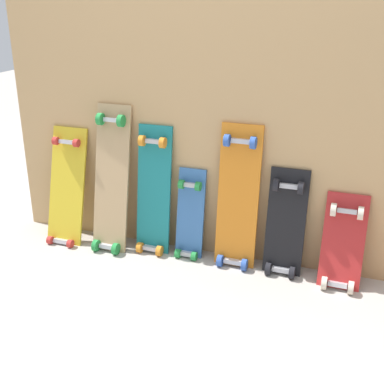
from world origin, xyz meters
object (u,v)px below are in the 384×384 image
(skateboard_blue, at_px, (190,219))
(skateboard_black, at_px, (285,228))
(skateboard_orange, at_px, (238,203))
(skateboard_red, at_px, (342,248))
(skateboard_teal, at_px, (153,196))
(skateboard_yellow, at_px, (67,192))
(skateboard_natural, at_px, (111,184))

(skateboard_blue, distance_m, skateboard_black, 0.56)
(skateboard_orange, height_order, skateboard_black, skateboard_orange)
(skateboard_orange, xyz_separation_m, skateboard_red, (0.58, -0.03, -0.16))
(skateboard_teal, bearing_deg, skateboard_yellow, -175.20)
(skateboard_natural, height_order, skateboard_red, skateboard_natural)
(skateboard_natural, distance_m, skateboard_blue, 0.51)
(skateboard_orange, relative_size, skateboard_black, 1.34)
(skateboard_natural, xyz_separation_m, skateboard_blue, (0.48, 0.04, -0.17))
(skateboard_red, bearing_deg, skateboard_blue, 177.52)
(skateboard_yellow, height_order, skateboard_natural, skateboard_natural)
(skateboard_yellow, relative_size, skateboard_blue, 1.30)
(skateboard_teal, xyz_separation_m, skateboard_red, (1.09, -0.03, -0.13))
(skateboard_yellow, height_order, skateboard_red, skateboard_yellow)
(skateboard_black, bearing_deg, skateboard_orange, 179.22)
(skateboard_teal, xyz_separation_m, skateboard_black, (0.78, -0.00, -0.08))
(skateboard_red, bearing_deg, skateboard_natural, -179.68)
(skateboard_black, bearing_deg, skateboard_blue, 179.36)
(skateboard_red, bearing_deg, skateboard_teal, 178.33)
(skateboard_natural, xyz_separation_m, skateboard_orange, (0.76, 0.04, -0.03))
(skateboard_black, bearing_deg, skateboard_natural, -177.86)
(skateboard_natural, distance_m, skateboard_orange, 0.76)
(skateboard_yellow, xyz_separation_m, skateboard_natural, (0.31, 0.01, 0.09))
(skateboard_blue, bearing_deg, skateboard_natural, -174.66)
(skateboard_teal, height_order, skateboard_black, skateboard_teal)
(skateboard_natural, relative_size, skateboard_black, 1.42)
(skateboard_natural, relative_size, skateboard_red, 1.68)
(skateboard_teal, distance_m, skateboard_orange, 0.51)
(skateboard_black, bearing_deg, skateboard_yellow, -178.01)
(skateboard_natural, relative_size, skateboard_teal, 1.12)
(skateboard_natural, relative_size, skateboard_blue, 1.56)
(skateboard_blue, bearing_deg, skateboard_yellow, -176.16)
(skateboard_natural, bearing_deg, skateboard_blue, 5.34)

